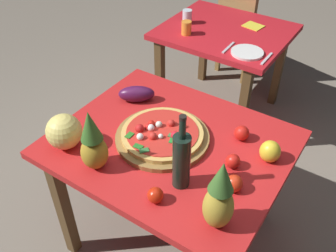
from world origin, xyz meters
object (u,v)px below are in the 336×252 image
at_px(bell_pepper, 270,151).
at_px(tomato_at_corner, 155,195).
at_px(fork_utensil, 228,48).
at_px(dining_chair, 241,28).
at_px(pineapple_left, 219,199).
at_px(dinner_plate, 247,52).
at_px(tomato_near_board, 234,183).
at_px(pizza, 162,133).
at_px(tomato_by_bottle, 242,133).
at_px(drinking_glass_juice, 186,28).
at_px(tomato_beside_pepper, 233,161).
at_px(pineapple_right, 93,143).
at_px(melon, 64,131).
at_px(eggplant, 137,94).
at_px(knife_utensil, 267,59).
at_px(display_table, 171,155).
at_px(pizza_board, 162,137).
at_px(background_table, 224,43).
at_px(wine_bottle, 181,160).
at_px(drinking_glass_water, 187,17).
at_px(napkin_folded, 253,26).

distance_m(bell_pepper, tomato_at_corner, 0.57).
bearing_deg(fork_utensil, dining_chair, 105.83).
relative_size(pineapple_left, dinner_plate, 1.51).
bearing_deg(tomato_near_board, pizza, 167.25).
height_order(dining_chair, tomato_by_bottle, dining_chair).
bearing_deg(drinking_glass_juice, tomato_beside_pepper, -49.89).
relative_size(pineapple_right, tomato_by_bottle, 4.11).
distance_m(melon, eggplant, 0.49).
relative_size(drinking_glass_juice, knife_utensil, 0.55).
xyz_separation_m(drinking_glass_juice, dinner_plate, (0.50, -0.02, -0.04)).
height_order(display_table, tomato_beside_pepper, tomato_beside_pepper).
xyz_separation_m(tomato_by_bottle, fork_utensil, (-0.47, 0.82, -0.03)).
distance_m(display_table, tomato_by_bottle, 0.37).
relative_size(eggplant, tomato_near_board, 2.63).
xyz_separation_m(drinking_glass_juice, knife_utensil, (0.64, -0.02, -0.05)).
bearing_deg(bell_pepper, melon, -152.28).
distance_m(dining_chair, pizza_board, 2.00).
distance_m(display_table, pineapple_left, 0.56).
bearing_deg(dinner_plate, background_table, 138.32).
relative_size(bell_pepper, tomato_at_corner, 1.56).
bearing_deg(dinner_plate, bell_pepper, -60.36).
xyz_separation_m(display_table, tomato_beside_pepper, (0.33, 0.01, 0.13)).
distance_m(dining_chair, knife_utensil, 1.09).
relative_size(display_table, pizza, 2.77).
bearing_deg(wine_bottle, pizza, 140.27).
bearing_deg(dinner_plate, drinking_glass_juice, 177.16).
distance_m(dining_chair, bell_pepper, 2.02).
bearing_deg(wine_bottle, drinking_glass_water, 120.28).
height_order(pizza, wine_bottle, wine_bottle).
xyz_separation_m(eggplant, knife_utensil, (0.43, 0.85, -0.04)).
relative_size(tomato_at_corner, drinking_glass_juice, 0.69).
bearing_deg(napkin_folded, pineapple_right, -89.90).
xyz_separation_m(melon, bell_pepper, (0.85, 0.45, -0.04)).
distance_m(pineapple_left, tomato_at_corner, 0.29).
height_order(tomato_by_bottle, napkin_folded, tomato_by_bottle).
height_order(pineapple_left, drinking_glass_juice, pineapple_left).
bearing_deg(pineapple_right, tomato_near_board, 20.34).
distance_m(dining_chair, melon, 2.25).
bearing_deg(eggplant, dinner_plate, 71.05).
bearing_deg(tomato_by_bottle, pizza_board, -146.02).
distance_m(pineapple_right, knife_utensil, 1.39).
relative_size(pizza, knife_utensil, 2.23).
xyz_separation_m(pizza, wine_bottle, (0.23, -0.19, 0.10)).
bearing_deg(wine_bottle, pizza_board, 139.53).
xyz_separation_m(wine_bottle, pineapple_left, (0.22, -0.10, 0.01)).
xyz_separation_m(pizza_board, drinking_glass_juice, (-0.51, 1.06, 0.04)).
relative_size(wine_bottle, bell_pepper, 3.48).
xyz_separation_m(eggplant, tomato_by_bottle, (0.62, 0.02, -0.01)).
xyz_separation_m(background_table, tomato_near_board, (0.73, -1.40, 0.15)).
height_order(drinking_glass_juice, drinking_glass_water, drinking_glass_water).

